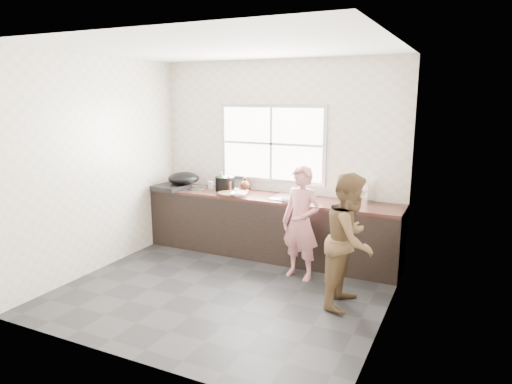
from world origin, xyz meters
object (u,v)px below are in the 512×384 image
at_px(bowl_held, 287,199).
at_px(burner, 171,187).
at_px(bowl_crabs, 303,198).
at_px(pot_lid_right, 196,190).
at_px(bottle_brown_short, 245,184).
at_px(pot_lid_left, 199,186).
at_px(cutting_board, 231,194).
at_px(bowl_mince, 239,195).
at_px(plate_food, 232,189).
at_px(woman, 301,227).
at_px(person_side, 350,240).
at_px(bottle_brown_tall, 228,184).
at_px(black_pot, 225,184).
at_px(dish_rack, 358,191).
at_px(wok, 184,178).
at_px(glass_jar, 211,185).
at_px(bottle_green, 222,181).

distance_m(bowl_held, burner, 1.84).
distance_m(bowl_crabs, pot_lid_right, 1.63).
height_order(bottle_brown_short, pot_lid_left, bottle_brown_short).
relative_size(cutting_board, bowl_mince, 1.59).
height_order(plate_food, pot_lid_left, plate_food).
height_order(woman, bowl_held, woman).
distance_m(person_side, bottle_brown_tall, 2.31).
relative_size(black_pot, dish_rack, 0.76).
relative_size(woman, burner, 3.04).
bearing_deg(wok, person_side, -19.47).
relative_size(woman, cutting_board, 3.63).
xyz_separation_m(burner, dish_rack, (2.67, 0.42, 0.11)).
xyz_separation_m(bowl_mince, black_pot, (-0.38, 0.28, 0.07)).
bearing_deg(bowl_held, burner, 180.00).
xyz_separation_m(black_pot, bottle_brown_short, (0.27, 0.13, -0.01)).
relative_size(bowl_crabs, pot_lid_left, 0.84).
bearing_deg(glass_jar, plate_food, 10.80).
height_order(bottle_green, burner, bottle_green).
xyz_separation_m(bowl_crabs, bottle_brown_short, (-0.97, 0.22, 0.06)).
bearing_deg(pot_lid_left, plate_food, 0.50).
height_order(bowl_mince, dish_rack, dish_rack).
distance_m(woman, bowl_crabs, 0.61).
xyz_separation_m(woman, bottle_brown_short, (-1.14, 0.76, 0.30)).
relative_size(woman, bottle_brown_short, 7.21).
distance_m(wok, pot_lid_right, 0.29).
xyz_separation_m(bowl_mince, wok, (-1.01, 0.16, 0.12)).
xyz_separation_m(black_pot, pot_lid_left, (-0.49, 0.07, -0.10)).
height_order(bottle_green, wok, bottle_green).
bearing_deg(bowl_crabs, bottle_brown_short, 167.30).
bearing_deg(burner, woman, -9.00).
height_order(person_side, bottle_brown_tall, person_side).
height_order(bowl_mince, pot_lid_left, bowl_mince).
xyz_separation_m(bowl_mince, glass_jar, (-0.63, 0.29, 0.03)).
relative_size(bowl_mince, pot_lid_left, 0.97).
height_order(cutting_board, bottle_brown_tall, bottle_brown_tall).
xyz_separation_m(cutting_board, bowl_crabs, (1.01, 0.16, 0.01)).
xyz_separation_m(bowl_crabs, bottle_brown_tall, (-1.16, 0.05, 0.07)).
relative_size(bowl_held, pot_lid_right, 0.79).
relative_size(bowl_mince, glass_jar, 2.04).
bearing_deg(bottle_brown_tall, plate_food, 92.24).
distance_m(person_side, bowl_held, 1.33).
bearing_deg(pot_lid_right, cutting_board, -7.35).
bearing_deg(woman, bottle_brown_tall, 169.31).
distance_m(cutting_board, bottle_green, 0.34).
relative_size(person_side, bottle_brown_short, 7.94).
height_order(person_side, plate_food, person_side).
height_order(plate_food, glass_jar, glass_jar).
relative_size(woman, glass_jar, 11.82).
distance_m(bowl_held, bottle_brown_tall, 1.03).
relative_size(cutting_board, pot_lid_right, 1.48).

